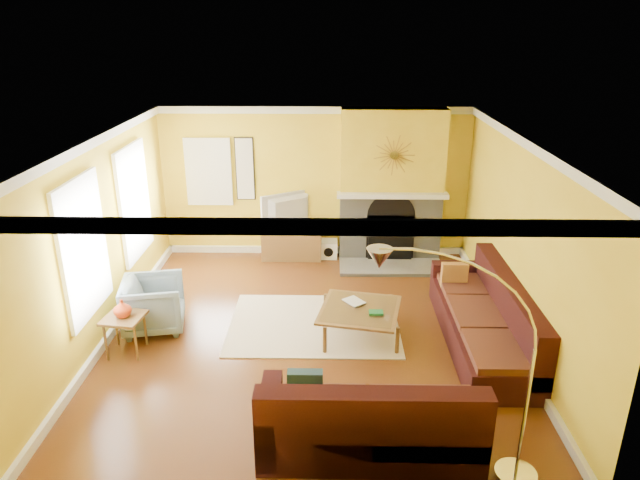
{
  "coord_description": "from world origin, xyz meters",
  "views": [
    {
      "loc": [
        0.27,
        -6.93,
        4.06
      ],
      "look_at": [
        0.14,
        0.4,
        1.24
      ],
      "focal_mm": 32.0,
      "sensor_mm": 36.0,
      "label": 1
    }
  ],
  "objects_px": {
    "armchair": "(154,304)",
    "sectional_sofa": "(401,333)",
    "coffee_table": "(359,322)",
    "media_console": "(292,242)",
    "side_table": "(126,334)",
    "arc_lamp": "(459,372)"
  },
  "relations": [
    {
      "from": "sectional_sofa",
      "to": "media_console",
      "type": "relative_size",
      "value": 3.64
    },
    {
      "from": "sectional_sofa",
      "to": "coffee_table",
      "type": "height_order",
      "value": "sectional_sofa"
    },
    {
      "from": "sectional_sofa",
      "to": "armchair",
      "type": "relative_size",
      "value": 4.77
    },
    {
      "from": "sectional_sofa",
      "to": "coffee_table",
      "type": "distance_m",
      "value": 0.9
    },
    {
      "from": "media_console",
      "to": "arc_lamp",
      "type": "height_order",
      "value": "arc_lamp"
    },
    {
      "from": "media_console",
      "to": "armchair",
      "type": "xyz_separation_m",
      "value": [
        -1.76,
        -2.63,
        0.08
      ]
    },
    {
      "from": "coffee_table",
      "to": "armchair",
      "type": "relative_size",
      "value": 1.28
    },
    {
      "from": "coffee_table",
      "to": "media_console",
      "type": "distance_m",
      "value": 2.98
    },
    {
      "from": "side_table",
      "to": "media_console",
      "type": "bearing_deg",
      "value": 59.15
    },
    {
      "from": "coffee_table",
      "to": "media_console",
      "type": "bearing_deg",
      "value": 111.71
    },
    {
      "from": "sectional_sofa",
      "to": "armchair",
      "type": "distance_m",
      "value": 3.45
    },
    {
      "from": "coffee_table",
      "to": "arc_lamp",
      "type": "relative_size",
      "value": 0.45
    },
    {
      "from": "coffee_table",
      "to": "media_console",
      "type": "xyz_separation_m",
      "value": [
        -1.1,
        2.77,
        0.09
      ]
    },
    {
      "from": "sectional_sofa",
      "to": "side_table",
      "type": "xyz_separation_m",
      "value": [
        -3.53,
        0.23,
        -0.19
      ]
    },
    {
      "from": "media_console",
      "to": "armchair",
      "type": "relative_size",
      "value": 1.31
    },
    {
      "from": "armchair",
      "to": "sectional_sofa",
      "type": "bearing_deg",
      "value": -115.41
    },
    {
      "from": "sectional_sofa",
      "to": "media_console",
      "type": "xyz_separation_m",
      "value": [
        -1.58,
        3.49,
        -0.15
      ]
    },
    {
      "from": "media_console",
      "to": "side_table",
      "type": "bearing_deg",
      "value": -120.85
    },
    {
      "from": "side_table",
      "to": "arc_lamp",
      "type": "relative_size",
      "value": 0.23
    },
    {
      "from": "arc_lamp",
      "to": "media_console",
      "type": "bearing_deg",
      "value": 108.84
    },
    {
      "from": "media_console",
      "to": "arc_lamp",
      "type": "xyz_separation_m",
      "value": [
        1.84,
        -5.39,
        0.87
      ]
    },
    {
      "from": "coffee_table",
      "to": "sectional_sofa",
      "type": "bearing_deg",
      "value": -56.36
    }
  ]
}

